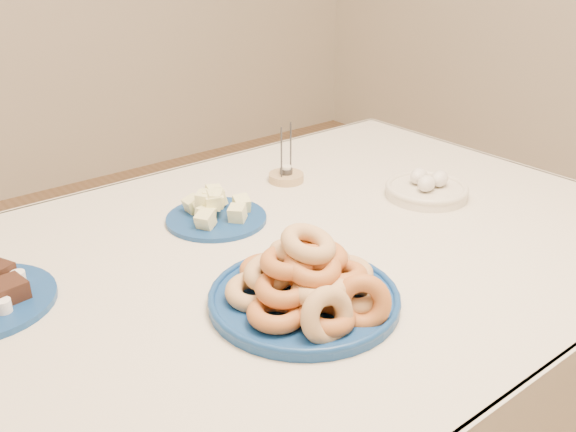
# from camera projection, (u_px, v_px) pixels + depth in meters

# --- Properties ---
(dining_table) EXTENTS (1.71, 1.11, 0.75)m
(dining_table) POSITION_uv_depth(u_px,v_px,m) (273.00, 297.00, 1.34)
(dining_table) COLOR brown
(dining_table) RESTS_ON ground
(donut_platter) EXTENTS (0.41, 0.41, 0.15)m
(donut_platter) POSITION_uv_depth(u_px,v_px,m) (307.00, 285.00, 1.10)
(donut_platter) COLOR navy
(donut_platter) RESTS_ON dining_table
(melon_plate) EXTENTS (0.23, 0.23, 0.08)m
(melon_plate) POSITION_uv_depth(u_px,v_px,m) (215.00, 211.00, 1.43)
(melon_plate) COLOR navy
(melon_plate) RESTS_ON dining_table
(candle_holder) EXTENTS (0.12, 0.12, 0.15)m
(candle_holder) POSITION_uv_depth(u_px,v_px,m) (286.00, 176.00, 1.65)
(candle_holder) COLOR tan
(candle_holder) RESTS_ON dining_table
(egg_bowl) EXTENTS (0.24, 0.24, 0.07)m
(egg_bowl) POSITION_uv_depth(u_px,v_px,m) (427.00, 189.00, 1.55)
(egg_bowl) COLOR beige
(egg_bowl) RESTS_ON dining_table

